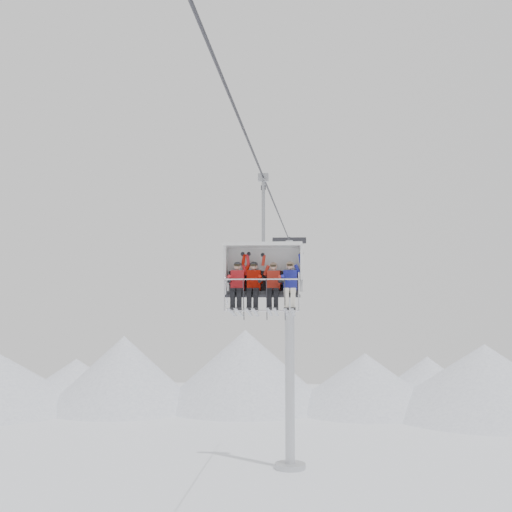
# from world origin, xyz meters

# --- Properties ---
(ridgeline) EXTENTS (72.00, 21.00, 7.00)m
(ridgeline) POSITION_xyz_m (-1.58, 42.05, 2.84)
(ridgeline) COLOR white
(ridgeline) RESTS_ON ground
(lift_tower_right) EXTENTS (2.00, 1.80, 13.48)m
(lift_tower_right) POSITION_xyz_m (0.00, 22.00, 5.78)
(lift_tower_right) COLOR #B1B3B8
(lift_tower_right) RESTS_ON ground
(haul_cable) EXTENTS (0.06, 50.00, 0.06)m
(haul_cable) POSITION_xyz_m (0.00, 0.00, 13.30)
(haul_cable) COLOR #2C2C31
(haul_cable) RESTS_ON lift_tower_left
(chairlift_carrier) EXTENTS (2.25, 1.17, 3.98)m
(chairlift_carrier) POSITION_xyz_m (0.00, 2.47, 10.65)
(chairlift_carrier) COLOR black
(chairlift_carrier) RESTS_ON haul_cable
(skier_far_left) EXTENTS (0.39, 1.69, 1.55)m
(skier_far_left) POSITION_xyz_m (-0.73, 2.16, 10.19)
(skier_far_left) COLOR red
(skier_far_left) RESTS_ON chairlift_carrier
(skier_center_left) EXTENTS (0.39, 1.69, 1.55)m
(skier_center_left) POSITION_xyz_m (-0.27, 2.16, 10.19)
(skier_center_left) COLOR #A30D01
(skier_center_left) RESTS_ON chairlift_carrier
(skier_center_right) EXTENTS (0.38, 1.69, 1.52)m
(skier_center_right) POSITION_xyz_m (0.30, 2.16, 10.18)
(skier_center_right) COLOR #AD2215
(skier_center_right) RESTS_ON chairlift_carrier
(skier_far_right) EXTENTS (0.39, 1.69, 1.55)m
(skier_far_right) POSITION_xyz_m (0.77, 2.16, 10.19)
(skier_far_right) COLOR navy
(skier_far_right) RESTS_ON chairlift_carrier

